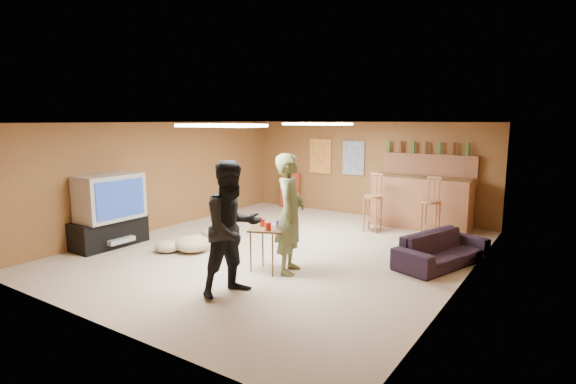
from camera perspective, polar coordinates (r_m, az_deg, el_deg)
The scene contains 32 objects.
ground at distance 7.90m, azimuth -0.81°, elevation -7.37°, with size 7.00×7.00×0.00m, color tan.
ceiling at distance 7.58m, azimuth -0.85°, elevation 8.79°, with size 6.00×7.00×0.02m, color silver.
wall_back at distance 10.71m, azimuth 9.83°, elevation 2.88°, with size 6.00×0.02×2.20m, color brown.
wall_front at distance 5.22m, azimuth -23.17°, elevation -4.33°, with size 6.00×0.02×2.20m, color brown.
wall_left at distance 9.67m, azimuth -15.67°, elevation 2.00°, with size 0.02×7.00×2.20m, color brown.
wall_right at distance 6.48m, azimuth 21.63°, elevation -1.71°, with size 0.02×7.00×2.20m, color brown.
tv_stand at distance 8.70m, azimuth -21.72°, elevation -4.79°, with size 0.55×1.30×0.50m, color black.
dvd_box at distance 8.54m, azimuth -20.83°, elevation -5.67°, with size 0.35×0.50×0.08m, color #B2B2B7.
tv_body at distance 8.51m, azimuth -21.71°, elevation -0.61°, with size 0.60×1.10×0.80m, color #B2B2B7.
tv_screen at distance 8.26m, azimuth -20.48°, elevation -0.82°, with size 0.02×0.95×0.65m, color navy.
bar_counter at distance 9.76m, azimuth 16.50°, elevation -1.24°, with size 2.00×0.60×1.10m, color brown.
bar_lip at distance 9.44m, azimuth 16.20°, elevation 1.81°, with size 2.10×0.12×0.05m, color #3D2813.
bar_shelf at distance 10.07m, azimuth 17.51°, elevation 4.48°, with size 2.00×0.18×0.05m, color brown.
bar_backing at distance 10.12m, azimuth 17.46°, elevation 2.80°, with size 2.00×0.14×0.60m, color brown.
poster_left at distance 11.19m, azimuth 4.14°, elevation 4.54°, with size 0.60×0.03×0.85m, color #BF3F26.
poster_right at distance 10.77m, azimuth 8.32°, elevation 4.29°, with size 0.55×0.03×0.80m, color #334C99.
folding_chair_stack at distance 11.57m, azimuth 0.24°, elevation 0.23°, with size 0.50×0.14×0.90m, color #9D341D.
ceiling_panel_front at distance 6.40m, azimuth -8.55°, elevation 8.35°, with size 1.20×0.60×0.04m, color white.
ceiling_panel_back at distance 8.59m, azimuth 3.73°, elevation 8.62°, with size 1.20×0.60×0.04m, color white.
person_olive at distance 6.58m, azimuth 0.25°, elevation -2.78°, with size 0.65×0.42×1.77m, color #5D6339.
person_black at distance 5.80m, azimuth -7.04°, elevation -4.62°, with size 0.85×0.66×1.75m, color black.
sofa at distance 7.46m, azimuth 19.00°, elevation -6.89°, with size 1.70×0.67×0.50m, color black.
tray_table at distance 6.74m, azimuth -2.62°, elevation -7.38°, with size 0.51×0.41×0.66m, color #3D2813.
cup_red_near at distance 6.77m, azimuth -3.30°, elevation -3.90°, with size 0.08×0.08×0.11m, color #A81A0B.
cup_red_far at distance 6.51m, azimuth -2.55°, elevation -4.39°, with size 0.09×0.09×0.12m, color #A81A0B.
cup_blue at distance 6.65m, azimuth -1.19°, elevation -4.13°, with size 0.08×0.08×0.11m, color navy.
bar_stool_left at distance 9.23m, azimuth 10.73°, elevation -1.29°, with size 0.38×0.38×1.20m, color brown, non-canonical shape.
bar_stool_right at distance 8.91m, azimuth 17.66°, elevation -2.05°, with size 0.37×0.37×1.17m, color brown, non-canonical shape.
cushion_near_tv at distance 7.95m, azimuth -12.00°, elevation -6.43°, with size 0.62×0.62×0.28m, color tan.
cushion_mid at distance 8.75m, azimuth -9.34°, elevation -5.11°, with size 0.49×0.49×0.22m, color tan.
cushion_far at distance 8.04m, azimuth -14.97°, elevation -6.66°, with size 0.45×0.45×0.20m, color tan.
bottle_row at distance 10.06m, azimuth 17.19°, elevation 5.38°, with size 1.76×0.08×0.26m, color #3F7233, non-canonical shape.
Camera 1 is at (4.28, -6.25, 2.25)m, focal length 28.00 mm.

